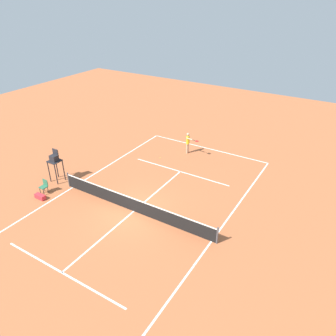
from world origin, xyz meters
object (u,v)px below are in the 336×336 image
Objects in this scene: courtside_chair_near at (44,186)px; tennis_ball at (160,158)px; equipment_bag at (40,197)px; player_serving at (188,141)px; umpire_chair at (55,161)px.

tennis_ball is at bearing -114.77° from courtside_chair_near.
player_serving is at bearing -114.65° from equipment_bag.
courtside_chair_near reaches higher than equipment_bag.
umpire_chair is 2.54× the size of courtside_chair_near.
umpire_chair is 1.96m from courtside_chair_near.
tennis_ball is 0.09× the size of equipment_bag.
umpire_chair reaches higher than courtside_chair_near.
courtside_chair_near is 0.81m from equipment_bag.
umpire_chair is at bearing -26.21° from player_serving.
courtside_chair_near is (5.32, 10.31, -0.53)m from player_serving.
player_serving is at bearing -117.30° from courtside_chair_near.
tennis_ball is 0.03× the size of umpire_chair.
player_serving is 10.51m from umpire_chair.
umpire_chair is at bearing 57.39° from tennis_ball.
player_serving is 0.74× the size of umpire_chair.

